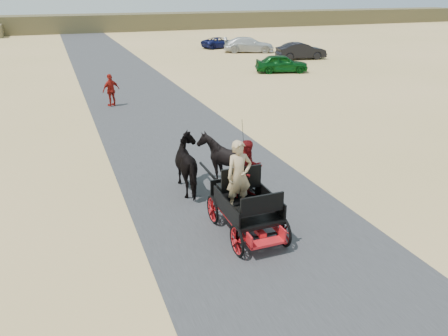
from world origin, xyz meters
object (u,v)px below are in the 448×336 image
object	(u,v)px
horse_left	(191,165)
car_d	(220,43)
carriage	(246,220)
car_a	(282,63)
pedestrian	(111,90)
horse_right	(224,160)
car_b	(301,51)
car_c	(249,45)

from	to	relation	value
horse_left	car_d	distance (m)	35.69
carriage	car_d	size ratio (longest dim) A/B	0.59
car_a	car_d	world-z (taller)	car_a
horse_left	pedestrian	xyz separation A→B (m)	(-0.85, 11.78, 0.02)
horse_right	car_b	distance (m)	28.12
carriage	pedestrian	bearing A→B (deg)	95.41
car_a	horse_left	bearing A→B (deg)	160.62
carriage	pedestrian	world-z (taller)	pedestrian
horse_left	car_d	xyz separation A→B (m)	(13.43, 33.06, -0.29)
carriage	car_b	world-z (taller)	car_b
car_a	car_b	bearing A→B (deg)	-25.94
horse_left	pedestrian	world-z (taller)	pedestrian
horse_right	car_c	size ratio (longest dim) A/B	0.34
horse_left	car_b	xyz separation A→B (m)	(17.37, 22.93, -0.12)
car_a	car_d	distance (m)	15.48
carriage	pedestrian	xyz separation A→B (m)	(-1.40, 14.78, 0.50)
carriage	car_b	xyz separation A→B (m)	(16.82, 25.93, 0.37)
horse_right	carriage	bearing A→B (deg)	79.61
horse_left	car_d	size ratio (longest dim) A/B	0.50
car_b	car_c	size ratio (longest dim) A/B	0.88
horse_left	horse_right	bearing A→B (deg)	-180.00
car_a	car_c	distance (m)	11.54
horse_right	car_a	size ratio (longest dim) A/B	0.43
horse_left	horse_right	distance (m)	1.10
horse_left	car_b	world-z (taller)	horse_left
horse_left	horse_right	xyz separation A→B (m)	(1.10, 0.00, 0.00)
horse_right	car_b	bearing A→B (deg)	-125.36
pedestrian	car_a	bearing A→B (deg)	178.51
pedestrian	car_a	distance (m)	14.63
car_a	car_c	size ratio (longest dim) A/B	0.78
pedestrian	horse_right	bearing A→B (deg)	74.43
carriage	horse_right	distance (m)	3.09
car_d	car_c	bearing A→B (deg)	-170.64
car_b	car_c	world-z (taller)	car_c
car_a	car_c	xyz separation A→B (m)	(2.33, 11.30, 0.06)
car_a	car_b	world-z (taller)	car_b
carriage	horse_right	world-z (taller)	horse_right
pedestrian	car_d	size ratio (longest dim) A/B	0.43
car_d	car_b	bearing A→B (deg)	-168.83
horse_right	car_d	distance (m)	35.29
car_b	carriage	bearing A→B (deg)	155.24
car_a	car_c	bearing A→B (deg)	4.47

